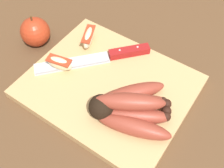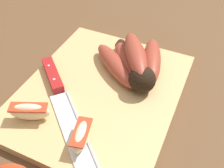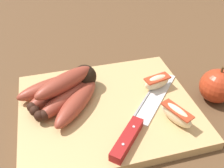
{
  "view_description": "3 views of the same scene",
  "coord_description": "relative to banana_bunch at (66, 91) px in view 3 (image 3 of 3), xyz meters",
  "views": [
    {
      "loc": [
        0.23,
        -0.32,
        0.52
      ],
      "look_at": [
        0.03,
        -0.03,
        0.05
      ],
      "focal_mm": 44.35,
      "sensor_mm": 36.0,
      "label": 1
    },
    {
      "loc": [
        -0.31,
        -0.19,
        0.39
      ],
      "look_at": [
        0.01,
        -0.04,
        0.04
      ],
      "focal_mm": 42.14,
      "sensor_mm": 36.0,
      "label": 2
    },
    {
      "loc": [
        0.1,
        0.37,
        0.39
      ],
      "look_at": [
        -0.01,
        -0.04,
        0.05
      ],
      "focal_mm": 41.38,
      "sensor_mm": 36.0,
      "label": 3
    }
  ],
  "objects": [
    {
      "name": "apple_wedge_near",
      "position": [
        -0.2,
        0.01,
        -0.01
      ],
      "size": [
        0.07,
        0.04,
        0.03
      ],
      "color": "beige",
      "rests_on": "cutting_board"
    },
    {
      "name": "chefs_knife",
      "position": [
        -0.12,
        0.11,
        -0.02
      ],
      "size": [
        0.21,
        0.23,
        0.02
      ],
      "color": "silver",
      "rests_on": "cutting_board"
    },
    {
      "name": "cutting_board",
      "position": [
        -0.08,
        0.04,
        -0.03
      ],
      "size": [
        0.36,
        0.3,
        0.02
      ],
      "primitive_type": "cube",
      "color": "tan",
      "rests_on": "ground_plane"
    },
    {
      "name": "whole_apple",
      "position": [
        -0.32,
        0.06,
        -0.01
      ],
      "size": [
        0.08,
        0.08,
        0.09
      ],
      "color": "#AD3319",
      "rests_on": "ground_plane"
    },
    {
      "name": "banana_bunch",
      "position": [
        0.0,
        0.0,
        0.0
      ],
      "size": [
        0.18,
        0.18,
        0.06
      ],
      "color": "black",
      "rests_on": "cutting_board"
    },
    {
      "name": "ground_plane",
      "position": [
        -0.09,
        0.06,
        -0.04
      ],
      "size": [
        6.0,
        6.0,
        0.0
      ],
      "primitive_type": "plane",
      "color": "brown"
    },
    {
      "name": "apple_wedge_middle",
      "position": [
        -0.2,
        0.12,
        -0.0
      ],
      "size": [
        0.05,
        0.07,
        0.04
      ],
      "color": "beige",
      "rests_on": "cutting_board"
    }
  ]
}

